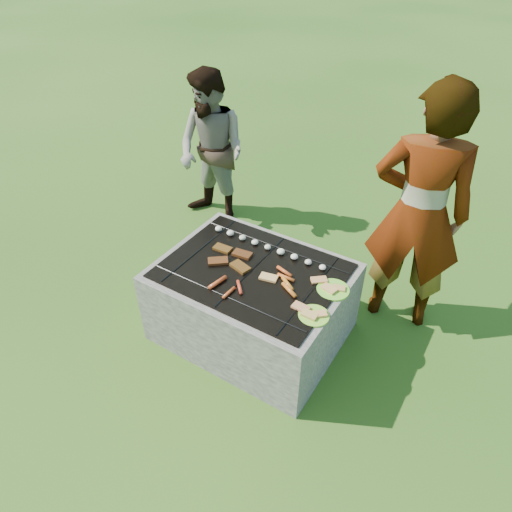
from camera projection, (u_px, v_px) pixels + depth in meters
The scene contains 10 objects.
lawn at pixel (253, 331), 3.54m from camera, with size 60.00×60.00×0.00m, color #214711.
fire_pit at pixel (252, 304), 3.36m from camera, with size 1.30×1.00×0.62m.
mushrooms at pixel (265, 246), 3.35m from camera, with size 0.94×0.06×0.04m.
pork_slabs at pixel (231, 258), 3.25m from camera, with size 0.38×0.28×0.02m.
sausages at pixel (262, 283), 3.03m from camera, with size 0.54×0.47×0.03m.
bread_on_grate at pixel (293, 287), 3.01m from camera, with size 0.44×0.39×0.02m.
plate_far at pixel (333, 289), 3.00m from camera, with size 0.25×0.25×0.03m.
plate_near at pixel (314, 315), 2.81m from camera, with size 0.24×0.24×0.03m.
cook at pixel (418, 214), 3.13m from camera, with size 0.68×0.45×1.87m, color gray.
bystander at pixel (212, 151), 4.35m from camera, with size 0.73×0.57×1.51m, color gray.
Camera 1 is at (1.33, -2.06, 2.62)m, focal length 32.00 mm.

